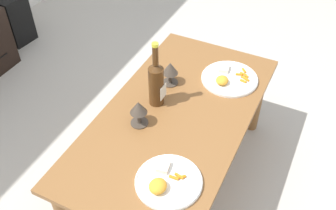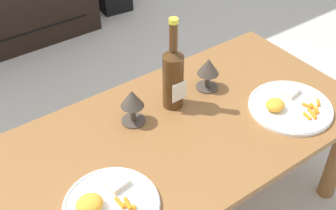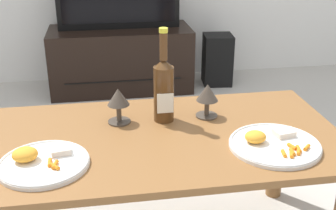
# 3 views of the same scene
# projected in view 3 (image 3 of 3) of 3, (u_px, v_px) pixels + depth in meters

# --- Properties ---
(dining_table) EXTENTS (1.29, 0.67, 0.49)m
(dining_table) POSITION_uv_depth(u_px,v_px,m) (158.00, 157.00, 1.53)
(dining_table) COLOR brown
(dining_table) RESTS_ON ground_plane
(tv_stand) EXTENTS (1.02, 0.45, 0.46)m
(tv_stand) POSITION_uv_depth(u_px,v_px,m) (121.00, 59.00, 3.20)
(tv_stand) COLOR black
(tv_stand) RESTS_ON ground_plane
(floor_speaker) EXTENTS (0.23, 0.23, 0.39)m
(floor_speaker) POSITION_uv_depth(u_px,v_px,m) (217.00, 60.00, 3.32)
(floor_speaker) COLOR black
(floor_speaker) RESTS_ON ground_plane
(wine_bottle) EXTENTS (0.07, 0.08, 0.35)m
(wine_bottle) POSITION_uv_depth(u_px,v_px,m) (164.00, 87.00, 1.56)
(wine_bottle) COLOR #4C2D14
(wine_bottle) RESTS_ON dining_table
(goblet_left) EXTENTS (0.08, 0.08, 0.13)m
(goblet_left) POSITION_uv_depth(u_px,v_px,m) (118.00, 100.00, 1.56)
(goblet_left) COLOR #473D33
(goblet_left) RESTS_ON dining_table
(goblet_right) EXTENTS (0.08, 0.08, 0.13)m
(goblet_right) POSITION_uv_depth(u_px,v_px,m) (207.00, 95.00, 1.61)
(goblet_right) COLOR #473D33
(goblet_right) RESTS_ON dining_table
(dinner_plate_left) EXTENTS (0.28, 0.28, 0.05)m
(dinner_plate_left) POSITION_uv_depth(u_px,v_px,m) (42.00, 162.00, 1.31)
(dinner_plate_left) COLOR white
(dinner_plate_left) RESTS_ON dining_table
(dinner_plate_right) EXTENTS (0.30, 0.30, 0.05)m
(dinner_plate_right) POSITION_uv_depth(u_px,v_px,m) (274.00, 144.00, 1.42)
(dinner_plate_right) COLOR white
(dinner_plate_right) RESTS_ON dining_table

